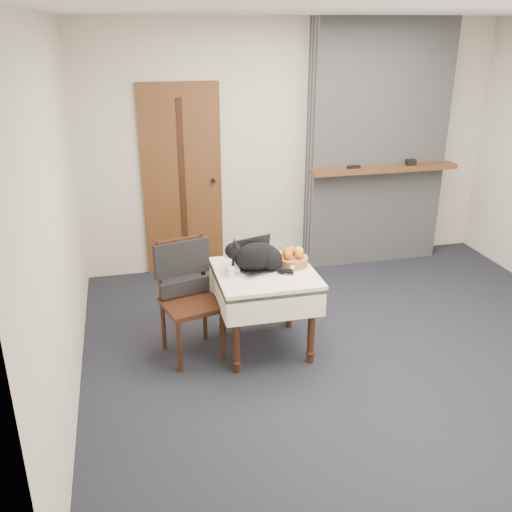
{
  "coord_description": "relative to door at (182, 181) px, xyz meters",
  "views": [
    {
      "loc": [
        -1.8,
        -3.83,
        2.52
      ],
      "look_at": [
        -0.85,
        0.13,
        0.86
      ],
      "focal_mm": 40.0,
      "sensor_mm": 36.0,
      "label": 1
    }
  ],
  "objects": [
    {
      "name": "laptop",
      "position": [
        0.38,
        -1.73,
        -0.24
      ],
      "size": [
        0.41,
        0.38,
        0.25
      ],
      "rotation": [
        0.0,
        0.0,
        0.31
      ],
      "color": "#B7B7BC",
      "rests_on": "side_table"
    },
    {
      "name": "side_table",
      "position": [
        0.44,
        -1.79,
        -0.41
      ],
      "size": [
        0.78,
        0.78,
        0.7
      ],
      "color": "#331A0E",
      "rests_on": "ground"
    },
    {
      "name": "chair",
      "position": [
        -0.18,
        -1.67,
        -0.38
      ],
      "size": [
        0.53,
        0.52,
        0.97
      ],
      "rotation": [
        0.0,
        0.0,
        0.25
      ],
      "color": "#331A0E",
      "rests_on": "ground"
    },
    {
      "name": "door",
      "position": [
        0.0,
        0.0,
        0.0
      ],
      "size": [
        0.82,
        0.1,
        2.0
      ],
      "color": "brown",
      "rests_on": "ground"
    },
    {
      "name": "cream_jar",
      "position": [
        0.15,
        -1.83,
        -0.26
      ],
      "size": [
        0.07,
        0.07,
        0.07
      ],
      "primitive_type": "cylinder",
      "color": "white",
      "rests_on": "side_table"
    },
    {
      "name": "desk_clutter",
      "position": [
        0.63,
        -1.77,
        -0.3
      ],
      "size": [
        0.14,
        0.06,
        0.01
      ],
      "primitive_type": "cube",
      "rotation": [
        0.0,
        0.0,
        0.3
      ],
      "color": "black",
      "rests_on": "side_table"
    },
    {
      "name": "fruit_basket",
      "position": [
        0.69,
        -1.72,
        -0.24
      ],
      "size": [
        0.25,
        0.25,
        0.14
      ],
      "color": "#986A3D",
      "rests_on": "side_table"
    },
    {
      "name": "ground",
      "position": [
        1.2,
        -1.97,
        -1.0
      ],
      "size": [
        4.5,
        4.5,
        0.0
      ],
      "primitive_type": "plane",
      "color": "black",
      "rests_on": "ground"
    },
    {
      "name": "room_shell",
      "position": [
        1.2,
        -1.51,
        0.76
      ],
      "size": [
        4.52,
        4.01,
        2.61
      ],
      "color": "beige",
      "rests_on": "ground"
    },
    {
      "name": "pill_bottle",
      "position": [
        0.63,
        -1.91,
        -0.26
      ],
      "size": [
        0.03,
        0.03,
        0.07
      ],
      "color": "#B06F15",
      "rests_on": "side_table"
    },
    {
      "name": "chimney",
      "position": [
        2.1,
        -0.13,
        0.3
      ],
      "size": [
        1.62,
        0.48,
        2.6
      ],
      "color": "gray",
      "rests_on": "ground"
    },
    {
      "name": "cat",
      "position": [
        0.38,
        -1.76,
        -0.19
      ],
      "size": [
        0.53,
        0.31,
        0.27
      ],
      "rotation": [
        0.0,
        0.0,
        -0.17
      ],
      "color": "black",
      "rests_on": "side_table"
    }
  ]
}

